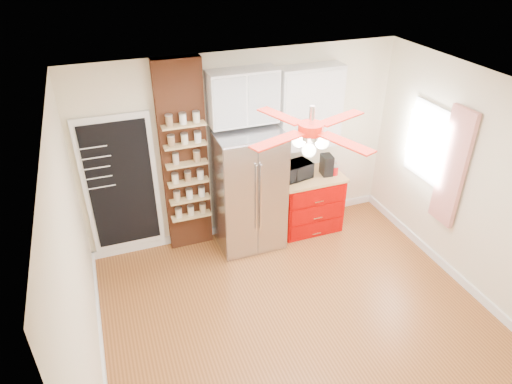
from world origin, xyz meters
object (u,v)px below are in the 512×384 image
object	(u,v)px
toaster_oven	(296,171)
coffee_maker	(327,165)
canister_left	(334,170)
pantry_jar_oats	(176,159)
ceiling_fan	(311,129)
fridge	(249,190)
red_cabinet	(309,202)

from	to	relation	value
toaster_oven	coffee_maker	distance (m)	0.46
canister_left	pantry_jar_oats	xyz separation A→B (m)	(-2.24, 0.21, 0.48)
pantry_jar_oats	ceiling_fan	bearing A→B (deg)	-61.30
ceiling_fan	toaster_oven	distance (m)	2.30
coffee_maker	canister_left	size ratio (longest dim) A/B	2.24
fridge	red_cabinet	xyz separation A→B (m)	(0.97, 0.05, -0.42)
ceiling_fan	canister_left	size ratio (longest dim) A/B	10.41
fridge	toaster_oven	distance (m)	0.75
red_cabinet	pantry_jar_oats	bearing A→B (deg)	176.53
ceiling_fan	canister_left	bearing A→B (deg)	51.65
fridge	canister_left	distance (m)	1.31
fridge	pantry_jar_oats	bearing A→B (deg)	169.95
toaster_oven	coffee_maker	world-z (taller)	coffee_maker
fridge	toaster_oven	size ratio (longest dim) A/B	4.09
red_cabinet	coffee_maker	world-z (taller)	coffee_maker
coffee_maker	pantry_jar_oats	world-z (taller)	pantry_jar_oats
coffee_maker	ceiling_fan	bearing A→B (deg)	-118.53
toaster_oven	pantry_jar_oats	size ratio (longest dim) A/B	3.03
ceiling_fan	pantry_jar_oats	xyz separation A→B (m)	(-0.98, 1.80, -0.98)
fridge	coffee_maker	bearing A→B (deg)	0.41
ceiling_fan	coffee_maker	xyz separation A→B (m)	(1.15, 1.64, -1.37)
red_cabinet	fridge	bearing A→B (deg)	-177.05
fridge	red_cabinet	size ratio (longest dim) A/B	1.86
fridge	coffee_maker	world-z (taller)	fridge
red_cabinet	canister_left	xyz separation A→B (m)	(0.34, -0.09, 0.52)
red_cabinet	canister_left	bearing A→B (deg)	-15.53
fridge	ceiling_fan	distance (m)	2.25
red_cabinet	ceiling_fan	size ratio (longest dim) A/B	0.67
ceiling_fan	pantry_jar_oats	world-z (taller)	ceiling_fan
toaster_oven	canister_left	xyz separation A→B (m)	(0.57, -0.10, -0.05)
red_cabinet	toaster_oven	world-z (taller)	toaster_oven
ceiling_fan	coffee_maker	world-z (taller)	ceiling_fan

